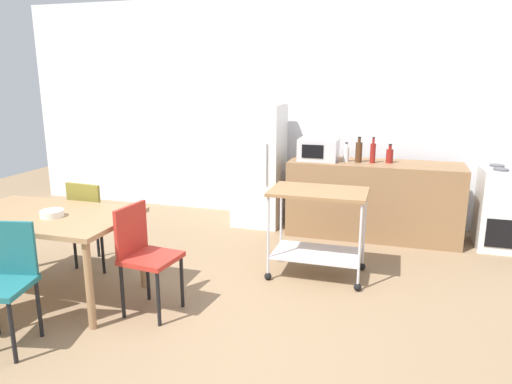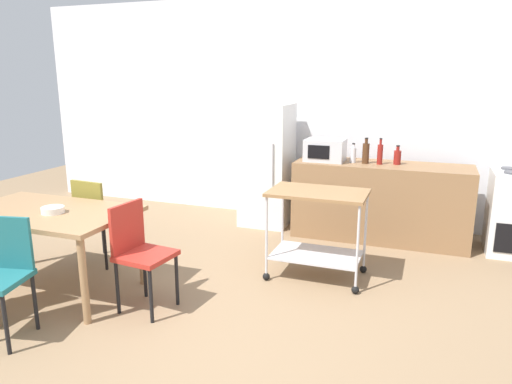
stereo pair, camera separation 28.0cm
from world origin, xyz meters
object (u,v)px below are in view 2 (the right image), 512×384
object	(u,v)px
dining_table	(47,219)
bottle_wine	(380,154)
refrigerator	(267,165)
bottle_hot_sauce	(353,155)
kitchen_cart	(317,220)
fruit_bowl	(53,210)
chair_olive	(97,215)
chair_red	(139,249)
microwave	(325,150)
bottle_soy_sauce	(397,157)
bottle_sesame_oil	(366,153)
chair_teal	(0,270)

from	to	relation	value
dining_table	bottle_wine	xyz separation A→B (m)	(2.57, 2.43, 0.35)
refrigerator	bottle_hot_sauce	bearing A→B (deg)	-6.93
kitchen_cart	fruit_bowl	world-z (taller)	kitchen_cart
chair_olive	chair_red	bearing A→B (deg)	149.16
dining_table	kitchen_cart	bearing A→B (deg)	27.25
chair_red	bottle_wine	distance (m)	2.97
microwave	chair_red	bearing A→B (deg)	-112.00
bottle_soy_sauce	bottle_sesame_oil	bearing A→B (deg)	-170.00
dining_table	fruit_bowl	xyz separation A→B (m)	(0.13, -0.05, 0.11)
kitchen_cart	bottle_hot_sauce	distance (m)	1.39
microwave	bottle_hot_sauce	bearing A→B (deg)	0.51
bottle_hot_sauce	kitchen_cart	bearing A→B (deg)	-94.40
refrigerator	microwave	distance (m)	0.83
dining_table	chair_teal	world-z (taller)	chair_teal
refrigerator	bottle_soy_sauce	world-z (taller)	refrigerator
fruit_bowl	bottle_sesame_oil	bearing A→B (deg)	47.41
refrigerator	bottle_wine	world-z (taller)	refrigerator
chair_teal	refrigerator	distance (m)	3.43
chair_teal	bottle_wine	xyz separation A→B (m)	(2.32, 3.17, 0.50)
microwave	bottle_hot_sauce	world-z (taller)	microwave
chair_red	kitchen_cart	world-z (taller)	chair_red
chair_olive	refrigerator	distance (m)	2.24
bottle_hot_sauce	chair_red	bearing A→B (deg)	-118.33
bottle_hot_sauce	bottle_wine	world-z (taller)	bottle_wine
bottle_soy_sauce	fruit_bowl	bearing A→B (deg)	-135.97
microwave	bottle_hot_sauce	distance (m)	0.33
bottle_sesame_oil	bottle_wine	world-z (taller)	bottle_wine
refrigerator	microwave	bearing A→B (deg)	-10.04
chair_red	bottle_wine	world-z (taller)	bottle_wine
chair_teal	fruit_bowl	distance (m)	0.74
microwave	bottle_wine	bearing A→B (deg)	0.11
dining_table	bottle_soy_sauce	world-z (taller)	bottle_soy_sauce
chair_olive	bottle_soy_sauce	world-z (taller)	bottle_soy_sauce
microwave	bottle_hot_sauce	xyz separation A→B (m)	(0.33, 0.00, -0.04)
microwave	fruit_bowl	size ratio (longest dim) A/B	2.42
chair_olive	bottle_wine	world-z (taller)	bottle_wine
chair_red	kitchen_cart	distance (m)	1.66
chair_olive	kitchen_cart	distance (m)	2.21
microwave	bottle_soy_sauce	xyz separation A→B (m)	(0.83, 0.06, -0.04)
chair_olive	fruit_bowl	world-z (taller)	chair_olive
chair_olive	refrigerator	size ratio (longest dim) A/B	0.57
bottle_hot_sauce	bottle_wine	size ratio (longest dim) A/B	0.76
fruit_bowl	chair_red	bearing A→B (deg)	2.90
chair_red	fruit_bowl	xyz separation A→B (m)	(-0.82, -0.04, 0.26)
chair_teal	kitchen_cart	size ratio (longest dim) A/B	0.98
chair_red	chair_olive	xyz separation A→B (m)	(-0.95, 0.67, 0.00)
dining_table	microwave	size ratio (longest dim) A/B	3.26
chair_red	fruit_bowl	bearing A→B (deg)	99.17
chair_olive	chair_teal	bearing A→B (deg)	104.72
bottle_wine	bottle_soy_sauce	size ratio (longest dim) A/B	1.37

